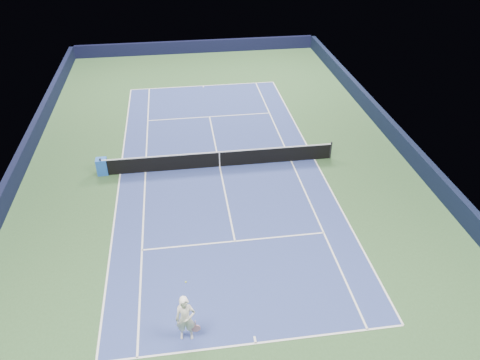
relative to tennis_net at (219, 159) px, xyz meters
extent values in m
plane|color=#2E4F2B|center=(0.00, 0.00, -0.50)|extent=(40.00, 40.00, 0.00)
cube|color=black|center=(0.00, 19.82, 0.05)|extent=(22.00, 0.35, 1.10)
cube|color=black|center=(10.82, 0.00, 0.05)|extent=(0.35, 40.00, 1.10)
cube|color=black|center=(-10.82, 0.00, 0.05)|extent=(0.35, 40.00, 1.10)
cube|color=navy|center=(0.00, 0.00, -0.50)|extent=(10.97, 23.77, 0.01)
cube|color=white|center=(0.00, 11.88, -0.50)|extent=(10.97, 0.08, 0.00)
cube|color=white|center=(0.00, -11.88, -0.50)|extent=(10.97, 0.08, 0.00)
cube|color=white|center=(5.49, 0.00, -0.50)|extent=(0.08, 23.77, 0.00)
cube|color=white|center=(-5.49, 0.00, -0.50)|extent=(0.08, 23.77, 0.00)
cube|color=white|center=(4.12, 0.00, -0.50)|extent=(0.08, 23.77, 0.00)
cube|color=white|center=(-4.12, 0.00, -0.50)|extent=(0.08, 23.77, 0.00)
cube|color=white|center=(0.00, 6.40, -0.50)|extent=(8.23, 0.08, 0.00)
cube|color=white|center=(0.00, -6.40, -0.50)|extent=(8.23, 0.08, 0.00)
cube|color=white|center=(0.00, 0.00, -0.50)|extent=(0.08, 12.80, 0.00)
cube|color=white|center=(0.00, 11.73, -0.50)|extent=(0.08, 0.30, 0.00)
cube|color=white|center=(0.00, -11.73, -0.50)|extent=(0.08, 0.30, 0.00)
cylinder|color=black|center=(-6.40, 0.00, 0.03)|extent=(0.10, 0.10, 1.07)
cylinder|color=black|center=(6.40, 0.00, 0.03)|extent=(0.10, 0.10, 1.07)
cube|color=black|center=(0.00, 0.00, -0.05)|extent=(12.80, 0.03, 0.91)
cube|color=white|center=(0.00, 0.00, 0.44)|extent=(12.80, 0.04, 0.06)
cube|color=white|center=(0.00, 0.00, -0.05)|extent=(0.05, 0.04, 0.91)
cube|color=blue|center=(-6.40, 0.18, -0.04)|extent=(0.58, 0.53, 0.94)
cube|color=silver|center=(-6.11, 0.18, -0.05)|extent=(0.05, 0.42, 0.42)
imported|color=white|center=(-2.37, -11.26, 0.47)|extent=(0.74, 0.52, 1.94)
cylinder|color=#C8819E|center=(-2.05, -11.31, 0.20)|extent=(0.03, 0.03, 0.32)
cylinder|color=black|center=(-2.05, -11.31, -0.04)|extent=(0.32, 0.03, 0.32)
cylinder|color=#CD859D|center=(-2.05, -11.31, -0.04)|extent=(0.34, 0.03, 0.34)
sphere|color=#BDD92E|center=(-2.27, -10.26, 1.20)|extent=(0.07, 0.07, 0.07)
camera|label=1|loc=(-2.05, -22.20, 13.40)|focal=35.00mm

